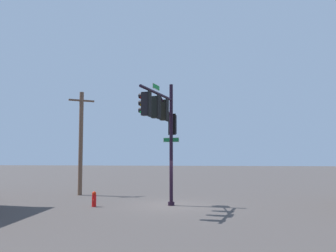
% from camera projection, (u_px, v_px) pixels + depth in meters
% --- Properties ---
extents(ground_plane, '(120.00, 120.00, 0.00)m').
position_uv_depth(ground_plane, '(171.00, 205.00, 19.32)').
color(ground_plane, '#494340').
extents(signal_pole_assembly, '(4.95, 1.72, 6.84)m').
position_uv_depth(signal_pole_assembly, '(163.00, 120.00, 18.41)').
color(signal_pole_assembly, black).
rests_on(signal_pole_assembly, ground_plane).
extents(utility_pole, '(1.06, 1.59, 7.24)m').
position_uv_depth(utility_pole, '(81.00, 141.00, 24.34)').
color(utility_pole, brown).
rests_on(utility_pole, ground_plane).
extents(fire_hydrant, '(0.33, 0.24, 0.83)m').
position_uv_depth(fire_hydrant, '(94.00, 199.00, 18.88)').
color(fire_hydrant, red).
rests_on(fire_hydrant, ground_plane).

